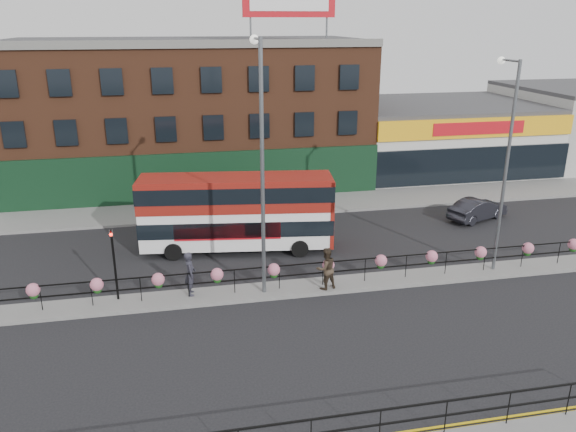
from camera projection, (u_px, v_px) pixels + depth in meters
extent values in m
plane|color=black|center=(301.00, 289.00, 25.37)|extent=(120.00, 120.00, 0.00)
cube|color=slate|center=(261.00, 207.00, 36.46)|extent=(60.00, 4.00, 0.15)
cube|color=slate|center=(301.00, 288.00, 25.35)|extent=(60.00, 1.60, 0.15)
cube|color=brown|center=(190.00, 114.00, 41.49)|extent=(25.00, 12.00, 10.00)
cube|color=#3F3F42|center=(185.00, 41.00, 39.80)|extent=(25.00, 12.00, 0.30)
cube|color=black|center=(196.00, 178.00, 36.95)|extent=(25.00, 0.25, 3.40)
cube|color=silver|center=(438.00, 137.00, 46.05)|extent=(15.00, 12.00, 5.00)
cube|color=#3F3F42|center=(441.00, 104.00, 45.18)|extent=(15.00, 12.00, 0.30)
cube|color=#F4AD14|center=(478.00, 128.00, 39.83)|extent=(15.00, 0.25, 1.40)
cube|color=red|center=(479.00, 128.00, 39.72)|extent=(7.00, 0.10, 0.90)
cube|color=black|center=(474.00, 165.00, 40.72)|extent=(15.00, 0.25, 2.60)
cylinder|color=slate|center=(251.00, 29.00, 35.64)|extent=(0.12, 0.12, 1.40)
cylinder|color=slate|center=(327.00, 29.00, 36.57)|extent=(0.12, 0.12, 1.40)
cube|color=black|center=(301.00, 264.00, 24.96)|extent=(30.00, 0.05, 0.05)
cube|color=black|center=(301.00, 274.00, 25.13)|extent=(30.00, 0.05, 0.05)
cylinder|color=black|center=(41.00, 298.00, 23.09)|extent=(0.04, 0.04, 1.10)
cylinder|color=black|center=(92.00, 294.00, 23.46)|extent=(0.04, 0.04, 1.10)
cylinder|color=black|center=(141.00, 289.00, 23.84)|extent=(0.04, 0.04, 1.10)
cylinder|color=black|center=(188.00, 285.00, 24.21)|extent=(0.04, 0.04, 1.10)
cylinder|color=black|center=(235.00, 281.00, 24.58)|extent=(0.04, 0.04, 1.10)
cylinder|color=black|center=(279.00, 277.00, 24.96)|extent=(0.04, 0.04, 1.10)
cylinder|color=black|center=(323.00, 274.00, 25.33)|extent=(0.04, 0.04, 1.10)
cylinder|color=black|center=(365.00, 270.00, 25.71)|extent=(0.04, 0.04, 1.10)
cylinder|color=black|center=(406.00, 266.00, 26.08)|extent=(0.04, 0.04, 1.10)
cylinder|color=black|center=(446.00, 263.00, 26.45)|extent=(0.04, 0.04, 1.10)
cylinder|color=black|center=(485.00, 259.00, 26.83)|extent=(0.04, 0.04, 1.10)
cylinder|color=black|center=(522.00, 256.00, 27.20)|extent=(0.04, 0.04, 1.10)
cylinder|color=black|center=(559.00, 253.00, 27.57)|extent=(0.04, 0.04, 1.10)
sphere|color=#C0667F|center=(33.00, 290.00, 22.91)|extent=(0.56, 0.56, 0.56)
sphere|color=#174914|center=(34.00, 295.00, 22.98)|extent=(0.36, 0.36, 0.36)
sphere|color=#C0667F|center=(97.00, 285.00, 23.38)|extent=(0.56, 0.56, 0.56)
sphere|color=#174914|center=(97.00, 289.00, 23.45)|extent=(0.36, 0.36, 0.36)
sphere|color=#C0667F|center=(158.00, 279.00, 23.84)|extent=(0.56, 0.56, 0.56)
sphere|color=#174914|center=(158.00, 284.00, 23.92)|extent=(0.36, 0.36, 0.36)
sphere|color=#C0667F|center=(217.00, 274.00, 24.31)|extent=(0.56, 0.56, 0.56)
sphere|color=#174914|center=(217.00, 279.00, 24.39)|extent=(0.36, 0.36, 0.36)
sphere|color=#C0667F|center=(274.00, 270.00, 24.78)|extent=(0.56, 0.56, 0.56)
sphere|color=#174914|center=(274.00, 274.00, 24.85)|extent=(0.36, 0.36, 0.36)
sphere|color=#C0667F|center=(328.00, 265.00, 25.25)|extent=(0.56, 0.56, 0.56)
sphere|color=#174914|center=(328.00, 270.00, 25.32)|extent=(0.36, 0.36, 0.36)
sphere|color=#C0667F|center=(381.00, 261.00, 25.71)|extent=(0.56, 0.56, 0.56)
sphere|color=#174914|center=(381.00, 265.00, 25.79)|extent=(0.36, 0.36, 0.36)
sphere|color=#C0667F|center=(432.00, 256.00, 26.18)|extent=(0.56, 0.56, 0.56)
sphere|color=#174914|center=(431.00, 261.00, 26.26)|extent=(0.36, 0.36, 0.36)
sphere|color=#C0667F|center=(481.00, 252.00, 26.65)|extent=(0.56, 0.56, 0.56)
sphere|color=#174914|center=(480.00, 257.00, 26.72)|extent=(0.36, 0.36, 0.36)
sphere|color=#C0667F|center=(528.00, 248.00, 27.12)|extent=(0.56, 0.56, 0.56)
sphere|color=#174914|center=(527.00, 253.00, 27.19)|extent=(0.36, 0.36, 0.36)
sphere|color=#C0667F|center=(574.00, 244.00, 27.58)|extent=(0.56, 0.56, 0.56)
sphere|color=#174914|center=(573.00, 249.00, 27.66)|extent=(0.36, 0.36, 0.36)
cube|color=black|center=(311.00, 420.00, 15.24)|extent=(20.00, 0.05, 0.05)
cylinder|color=black|center=(380.00, 426.00, 15.80)|extent=(0.04, 0.04, 1.10)
cylinder|color=black|center=(446.00, 417.00, 16.17)|extent=(0.04, 0.04, 1.10)
cylinder|color=black|center=(509.00, 408.00, 16.54)|extent=(0.04, 0.04, 1.10)
cylinder|color=black|center=(569.00, 399.00, 16.92)|extent=(0.04, 0.04, 1.10)
cube|color=white|center=(236.00, 212.00, 29.06)|extent=(10.03, 3.52, 3.57)
cube|color=maroon|center=(236.00, 193.00, 28.72)|extent=(10.10, 3.59, 1.61)
cube|color=black|center=(237.00, 223.00, 29.26)|extent=(10.12, 3.61, 0.80)
cube|color=black|center=(236.00, 190.00, 28.68)|extent=(10.14, 3.63, 0.80)
cube|color=maroon|center=(235.00, 178.00, 28.46)|extent=(10.03, 3.52, 0.11)
cube|color=maroon|center=(330.00, 210.00, 29.36)|extent=(0.50, 2.30, 3.57)
cube|color=red|center=(228.00, 232.00, 28.18)|extent=(5.31, 0.75, 0.89)
cylinder|color=black|center=(173.00, 252.00, 28.37)|extent=(0.92, 0.38, 0.89)
cylinder|color=black|center=(179.00, 236.00, 30.47)|extent=(0.92, 0.38, 0.89)
cylinder|color=black|center=(300.00, 249.00, 28.76)|extent=(0.92, 0.38, 0.89)
cylinder|color=black|center=(296.00, 233.00, 30.87)|extent=(0.92, 0.38, 0.89)
imported|color=#22232A|center=(478.00, 209.00, 34.11)|extent=(4.23, 5.00, 1.32)
imported|color=#272631|center=(190.00, 273.00, 24.31)|extent=(0.76, 0.53, 1.98)
imported|color=#382C20|center=(326.00, 268.00, 24.84)|extent=(1.30, 1.19, 1.94)
cylinder|color=slate|center=(262.00, 174.00, 23.07)|extent=(0.17, 0.17, 10.79)
cylinder|color=slate|center=(257.00, 39.00, 22.08)|extent=(0.11, 1.62, 0.11)
sphere|color=silver|center=(254.00, 39.00, 22.84)|extent=(0.39, 0.39, 0.39)
cylinder|color=slate|center=(506.00, 171.00, 25.54)|extent=(0.16, 0.16, 9.80)
cylinder|color=slate|center=(511.00, 60.00, 24.63)|extent=(0.10, 1.47, 0.10)
sphere|color=silver|center=(501.00, 61.00, 25.33)|extent=(0.35, 0.35, 0.35)
cylinder|color=black|center=(115.00, 265.00, 23.67)|extent=(0.10, 0.10, 3.20)
imported|color=black|center=(111.00, 230.00, 23.15)|extent=(0.15, 0.18, 0.90)
sphere|color=#FF190C|center=(111.00, 235.00, 23.09)|extent=(0.14, 0.14, 0.14)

